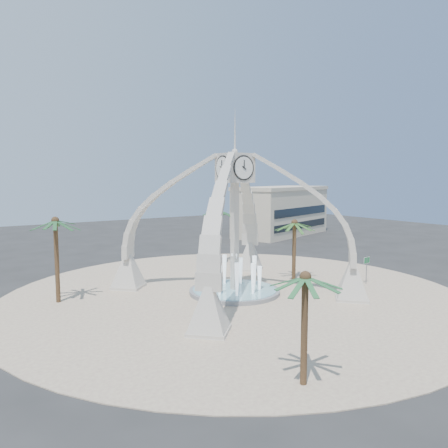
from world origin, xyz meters
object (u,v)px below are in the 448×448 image
palm_east (295,223)px  palm_south (305,279)px  street_sign (367,264)px  clock_tower (235,221)px  palm_north (219,211)px  fountain (235,291)px  palm_west (55,222)px

palm_east → palm_south: size_ratio=1.07×
palm_south → street_sign: bearing=30.7°
clock_tower → palm_east: clock_tower is taller
clock_tower → palm_north: (6.17, 11.94, -0.21)m
fountain → palm_east: size_ratio=1.21×
clock_tower → palm_north: bearing=62.7°
clock_tower → palm_east: (7.68, 0.69, -0.74)m
palm_west → palm_north: (19.80, 6.13, -0.39)m
palm_south → street_sign: (19.50, 11.59, -3.39)m
palm_east → palm_west: bearing=166.5°
clock_tower → palm_north: size_ratio=2.51×
clock_tower → palm_south: 17.35m
palm_north → street_sign: palm_north is taller
clock_tower → palm_south: bearing=-113.8°
fountain → palm_south: 18.05m
palm_west → palm_south: palm_west is taller
street_sign → palm_east: bearing=126.5°
palm_north → clock_tower: bearing=-117.3°
fountain → street_sign: fountain is taller
palm_west → street_sign: palm_west is taller
palm_north → palm_south: 30.75m
palm_east → palm_south: palm_east is taller
palm_north → fountain: bearing=-117.3°
clock_tower → fountain: clock_tower is taller
clock_tower → palm_south: clock_tower is taller
palm_north → palm_south: (-13.16, -27.78, -0.89)m
palm_west → palm_south: bearing=-72.9°
palm_north → palm_east: bearing=-82.4°
palm_north → street_sign: (6.34, -16.19, -4.28)m
palm_east → street_sign: 7.86m
palm_west → street_sign: size_ratio=2.69×
clock_tower → fountain: (0.00, 0.00, -6.20)m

